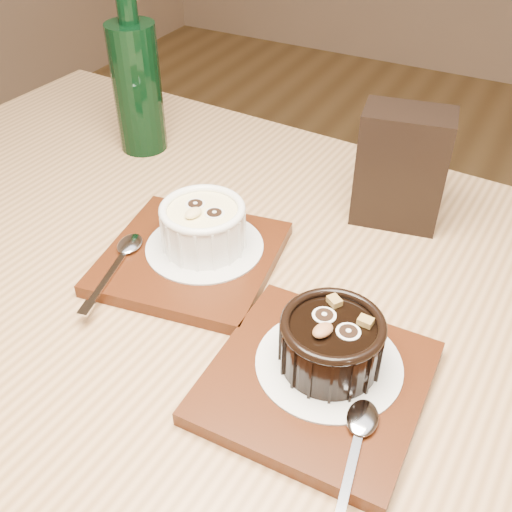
{
  "coord_description": "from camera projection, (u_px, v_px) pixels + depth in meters",
  "views": [
    {
      "loc": [
        0.14,
        -0.59,
        1.17
      ],
      "look_at": [
        -0.07,
        -0.2,
        0.81
      ],
      "focal_mm": 42.0,
      "sensor_mm": 36.0,
      "label": 1
    }
  ],
  "objects": [
    {
      "name": "doily_left",
      "position": [
        205.0,
        246.0,
        0.66
      ],
      "size": [
        0.13,
        0.13,
        0.0
      ],
      "primitive_type": "cylinder",
      "color": "silver",
      "rests_on": "tray_left"
    },
    {
      "name": "ramekin_white",
      "position": [
        203.0,
        225.0,
        0.64
      ],
      "size": [
        0.09,
        0.09,
        0.06
      ],
      "rotation": [
        0.0,
        0.0,
        -0.18
      ],
      "color": "white",
      "rests_on": "doily_left"
    },
    {
      "name": "spoon_right",
      "position": [
        354.0,
        454.0,
        0.45
      ],
      "size": [
        0.05,
        0.14,
        0.01
      ],
      "primitive_type": null,
      "rotation": [
        0.0,
        0.0,
        0.17
      ],
      "color": "silver",
      "rests_on": "tray_right"
    },
    {
      "name": "condiment_stand",
      "position": [
        401.0,
        168.0,
        0.69
      ],
      "size": [
        0.11,
        0.08,
        0.14
      ],
      "primitive_type": "cube",
      "rotation": [
        0.0,
        0.0,
        0.19
      ],
      "color": "black",
      "rests_on": "table"
    },
    {
      "name": "ramekin_dark",
      "position": [
        331.0,
        341.0,
        0.51
      ],
      "size": [
        0.09,
        0.09,
        0.05
      ],
      "rotation": [
        0.0,
        0.0,
        -0.33
      ],
      "color": "black",
      "rests_on": "doily_right"
    },
    {
      "name": "table",
      "position": [
        233.0,
        378.0,
        0.65
      ],
      "size": [
        1.25,
        0.87,
        0.75
      ],
      "rotation": [
        0.0,
        0.0,
        -0.06
      ],
      "color": "#966B41",
      "rests_on": "ground"
    },
    {
      "name": "tray_left",
      "position": [
        191.0,
        258.0,
        0.66
      ],
      "size": [
        0.21,
        0.21,
        0.01
      ],
      "primitive_type": "cube",
      "rotation": [
        0.0,
        0.0,
        0.16
      ],
      "color": "#471D0B",
      "rests_on": "table"
    },
    {
      "name": "doily_right",
      "position": [
        329.0,
        363.0,
        0.53
      ],
      "size": [
        0.13,
        0.13,
        0.0
      ],
      "primitive_type": "cylinder",
      "color": "silver",
      "rests_on": "tray_right"
    },
    {
      "name": "spoon_left",
      "position": [
        116.0,
        263.0,
        0.63
      ],
      "size": [
        0.06,
        0.14,
        0.01
      ],
      "primitive_type": null,
      "rotation": [
        0.0,
        0.0,
        0.24
      ],
      "color": "silver",
      "rests_on": "tray_left"
    },
    {
      "name": "green_bottle",
      "position": [
        137.0,
        83.0,
        0.81
      ],
      "size": [
        0.07,
        0.07,
        0.25
      ],
      "color": "black",
      "rests_on": "table"
    },
    {
      "name": "tray_right",
      "position": [
        316.0,
        382.0,
        0.52
      ],
      "size": [
        0.18,
        0.18,
        0.01
      ],
      "primitive_type": "cube",
      "rotation": [
        0.0,
        0.0,
        0.02
      ],
      "color": "#471D0B",
      "rests_on": "table"
    }
  ]
}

